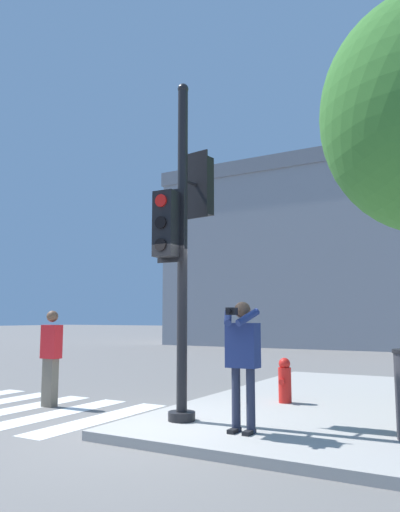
{
  "coord_description": "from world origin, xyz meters",
  "views": [
    {
      "loc": [
        3.97,
        -5.38,
        1.52
      ],
      "look_at": [
        0.56,
        0.62,
        2.38
      ],
      "focal_mm": 35.0,
      "sensor_mm": 36.0,
      "label": 1
    }
  ],
  "objects_px": {
    "traffic_signal_pole": "(184,230)",
    "pedestrian_distant": "(51,355)",
    "person_photographer": "(242,353)",
    "fire_hydrant": "(285,380)"
  },
  "relations": [
    {
      "from": "traffic_signal_pole",
      "to": "fire_hydrant",
      "type": "relative_size",
      "value": 6.62
    },
    {
      "from": "pedestrian_distant",
      "to": "fire_hydrant",
      "type": "xyz_separation_m",
      "value": [
        3.66,
        1.7,
        -0.39
      ]
    },
    {
      "from": "traffic_signal_pole",
      "to": "fire_hydrant",
      "type": "xyz_separation_m",
      "value": [
        0.71,
        2.09,
        -2.3
      ]
    },
    {
      "from": "person_photographer",
      "to": "traffic_signal_pole",
      "type": "bearing_deg",
      "value": 166.63
    },
    {
      "from": "person_photographer",
      "to": "pedestrian_distant",
      "type": "height_order",
      "value": "person_photographer"
    },
    {
      "from": "person_photographer",
      "to": "fire_hydrant",
      "type": "height_order",
      "value": "person_photographer"
    },
    {
      "from": "person_photographer",
      "to": "fire_hydrant",
      "type": "xyz_separation_m",
      "value": [
        -0.31,
        2.33,
        -0.6
      ]
    },
    {
      "from": "traffic_signal_pole",
      "to": "fire_hydrant",
      "type": "distance_m",
      "value": 3.19
    },
    {
      "from": "traffic_signal_pole",
      "to": "pedestrian_distant",
      "type": "xyz_separation_m",
      "value": [
        -2.95,
        0.39,
        -1.91
      ]
    },
    {
      "from": "traffic_signal_pole",
      "to": "pedestrian_distant",
      "type": "relative_size",
      "value": 2.95
    }
  ]
}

